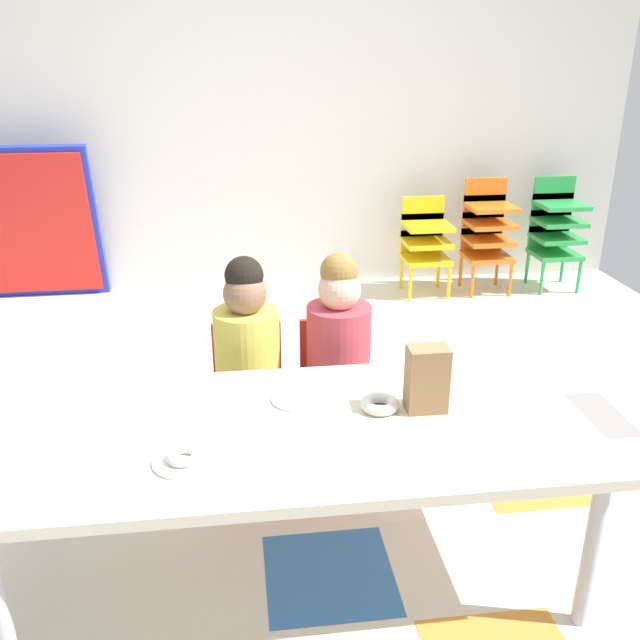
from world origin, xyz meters
TOP-DOWN VIEW (x-y plane):
  - ground_plane at (0.01, -0.01)m, footprint 5.24×4.45m
  - back_wall at (0.00, 2.22)m, footprint 5.24×0.10m
  - craft_table at (-0.10, -0.85)m, footprint 1.84×0.82m
  - seated_child_near_camera at (-0.24, -0.21)m, footprint 0.32×0.32m
  - seated_child_middle_seat at (0.13, -0.21)m, footprint 0.32×0.31m
  - kid_chair_yellow_stack at (1.08, 1.85)m, footprint 0.32×0.30m
  - kid_chair_orange_stack at (1.53, 1.85)m, footprint 0.32×0.30m
  - kid_chair_green_stack at (2.04, 1.85)m, footprint 0.32×0.30m
  - folded_activity_table at (-1.64, 2.03)m, footprint 0.90×0.29m
  - paper_bag_brown at (0.33, -0.80)m, footprint 0.13×0.09m
  - paper_plate_near_edge at (-0.44, -1.01)m, footprint 0.18×0.18m
  - paper_plate_center_table at (-0.08, -0.68)m, footprint 0.18×0.18m
  - donut_powdered_on_plate at (-0.44, -1.01)m, footprint 0.10×0.10m
  - donut_powdered_loose at (0.18, -0.78)m, footprint 0.13×0.13m

SIDE VIEW (x-z plane):
  - ground_plane at x=0.01m, z-range -0.02..0.00m
  - kid_chair_yellow_stack at x=1.08m, z-range 0.06..0.74m
  - kid_chair_orange_stack at x=1.53m, z-range 0.06..0.86m
  - kid_chair_green_stack at x=2.04m, z-range 0.06..0.86m
  - craft_table at x=-0.10m, z-range 0.24..0.80m
  - folded_activity_table at x=-1.64m, z-range -0.01..1.08m
  - seated_child_near_camera at x=-0.24m, z-range 0.10..1.01m
  - seated_child_middle_seat at x=0.13m, z-range 0.10..1.01m
  - paper_plate_near_edge at x=-0.44m, z-range 0.56..0.57m
  - paper_plate_center_table at x=-0.08m, z-range 0.56..0.57m
  - donut_powdered_loose at x=0.18m, z-range 0.56..0.60m
  - donut_powdered_on_plate at x=-0.44m, z-range 0.57..0.59m
  - paper_bag_brown at x=0.33m, z-range 0.56..0.78m
  - back_wall at x=0.00m, z-range 0.00..2.52m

